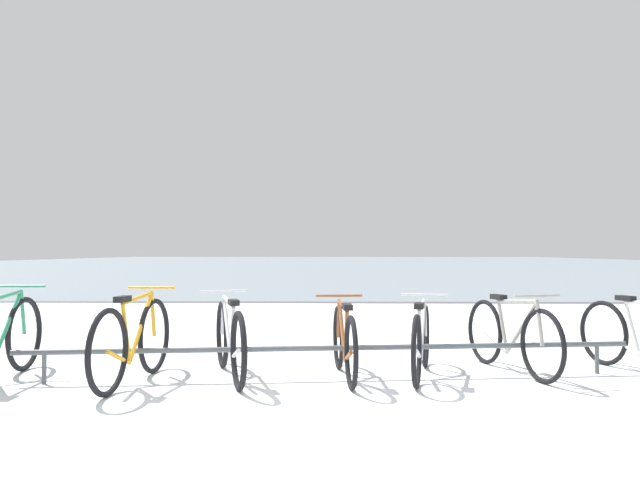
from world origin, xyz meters
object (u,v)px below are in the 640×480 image
Objects in this scene: bicycle_3 at (344,342)px; bicycle_5 at (511,336)px; bicycle_2 at (230,339)px; bicycle_4 at (421,340)px; bicycle_1 at (133,341)px.

bicycle_5 reaches higher than bicycle_3.
bicycle_5 is at bearing 6.28° from bicycle_2.
bicycle_4 is (1.78, 0.09, -0.02)m from bicycle_2.
bicycle_2 is 1.04× the size of bicycle_5.
bicycle_3 is 0.73m from bicycle_4.
bicycle_3 is at bearing 8.43° from bicycle_1.
bicycle_2 is at bearing -173.72° from bicycle_5.
bicycle_4 is (2.59, 0.37, -0.04)m from bicycle_1.
bicycle_2 is at bearing 18.68° from bicycle_1.
bicycle_1 is 1.00× the size of bicycle_2.
bicycle_1 is at bearing -171.94° from bicycle_4.
bicycle_2 is (0.81, 0.27, -0.02)m from bicycle_1.
bicycle_5 is (2.68, 0.29, -0.00)m from bicycle_2.
bicycle_3 is at bearing -172.89° from bicycle_4.
bicycle_4 is (0.72, 0.09, 0.00)m from bicycle_3.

